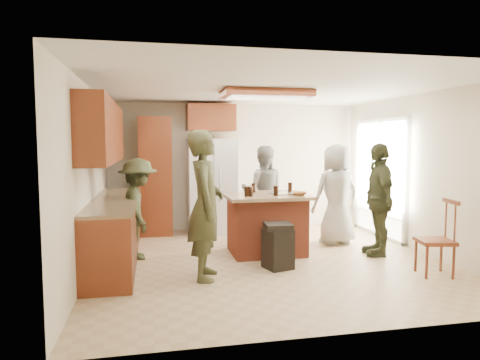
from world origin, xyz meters
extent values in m
plane|color=tan|center=(0.00, 0.00, 0.00)|extent=(5.00, 5.00, 0.00)
plane|color=white|center=(0.00, 0.00, 2.50)|extent=(5.00, 5.00, 0.00)
plane|color=beige|center=(0.00, 2.50, 1.25)|extent=(5.00, 0.00, 5.00)
plane|color=beige|center=(0.00, -2.50, 1.25)|extent=(5.00, 0.00, 5.00)
plane|color=beige|center=(-2.50, 0.00, 1.25)|extent=(0.00, 5.00, 5.00)
plane|color=beige|center=(2.50, 0.00, 1.25)|extent=(0.00, 5.00, 5.00)
cube|color=white|center=(2.48, 1.20, 1.05)|extent=(0.02, 1.60, 2.10)
cube|color=white|center=(2.46, 1.20, 1.05)|extent=(0.08, 1.72, 2.10)
cube|color=maroon|center=(0.00, 0.20, 2.44)|extent=(1.30, 0.70, 0.10)
cube|color=white|center=(0.00, 0.20, 2.38)|extent=(1.10, 0.50, 0.02)
cube|color=olive|center=(4.00, 1.20, -0.05)|extent=(3.00, 3.00, 0.10)
cube|color=#593319|center=(4.70, 1.80, 1.00)|extent=(1.40, 1.60, 2.00)
imported|color=#3B3D23|center=(-1.00, -0.64, 0.94)|extent=(0.62, 0.77, 1.89)
imported|color=gray|center=(0.33, 1.56, 0.84)|extent=(0.91, 0.67, 1.67)
imported|color=gray|center=(1.41, 0.77, 0.85)|extent=(0.89, 0.63, 1.71)
imported|color=#373C23|center=(1.74, -0.02, 0.86)|extent=(0.72, 1.10, 1.72)
imported|color=#313720|center=(-1.87, 0.50, 0.75)|extent=(0.55, 1.01, 1.50)
cube|color=maroon|center=(-2.20, 0.40, 0.44)|extent=(0.60, 3.00, 0.88)
cube|color=#846B4C|center=(-2.20, 0.40, 0.90)|extent=(0.64, 3.00, 0.04)
cube|color=maroon|center=(-2.33, 0.40, 1.88)|extent=(0.35, 3.00, 0.85)
cube|color=maroon|center=(-1.60, 2.20, 1.10)|extent=(0.60, 0.60, 2.20)
cube|color=maroon|center=(-0.55, 2.20, 2.20)|extent=(0.90, 0.60, 0.50)
cube|color=white|center=(-0.55, 2.12, 0.90)|extent=(0.90, 0.72, 1.80)
cube|color=gray|center=(-0.55, 1.75, 0.90)|extent=(0.01, 0.01, 1.71)
cylinder|color=silver|center=(-0.65, 1.73, 0.99)|extent=(0.02, 0.02, 0.70)
cylinder|color=silver|center=(-0.45, 1.73, 0.99)|extent=(0.02, 0.02, 0.70)
cube|color=brown|center=(0.08, 0.41, 0.44)|extent=(1.10, 0.85, 0.88)
cube|color=#917753|center=(0.08, 0.41, 0.91)|extent=(1.28, 1.03, 0.05)
cube|color=silver|center=(0.33, 0.36, 0.94)|extent=(0.42, 0.33, 0.02)
imported|color=brown|center=(0.53, 0.16, 0.96)|extent=(0.23, 0.23, 0.05)
cylinder|color=black|center=(-0.23, 0.19, 1.01)|extent=(0.07, 0.07, 0.15)
cylinder|color=black|center=(-0.06, 0.69, 1.01)|extent=(0.07, 0.07, 0.15)
cylinder|color=black|center=(0.55, 0.69, 1.01)|extent=(0.07, 0.07, 0.15)
cylinder|color=black|center=(0.16, 0.18, 1.01)|extent=(0.07, 0.07, 0.15)
cylinder|color=black|center=(-0.29, 0.20, 1.01)|extent=(0.07, 0.07, 0.15)
cube|color=black|center=(0.02, -0.42, 0.28)|extent=(0.42, 0.42, 0.55)
cube|color=black|center=(0.02, -0.42, 0.59)|extent=(0.39, 0.39, 0.08)
cube|color=maroon|center=(1.93, -1.12, 0.45)|extent=(0.50, 0.50, 0.05)
cylinder|color=maroon|center=(1.73, -1.26, 0.22)|extent=(0.04, 0.04, 0.44)
cylinder|color=maroon|center=(2.06, -1.32, 0.22)|extent=(0.04, 0.04, 0.44)
cylinder|color=maroon|center=(1.80, -0.92, 0.22)|extent=(0.04, 0.04, 0.44)
cylinder|color=maroon|center=(2.13, -0.99, 0.22)|extent=(0.04, 0.04, 0.44)
cube|color=maroon|center=(2.11, -1.16, 0.97)|extent=(0.12, 0.40, 0.05)
cylinder|color=maroon|center=(2.09, -1.28, 0.72)|extent=(0.03, 0.03, 0.50)
cylinder|color=maroon|center=(2.14, -1.04, 0.72)|extent=(0.03, 0.03, 0.50)
camera|label=1|loc=(-1.66, -5.96, 1.73)|focal=32.00mm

